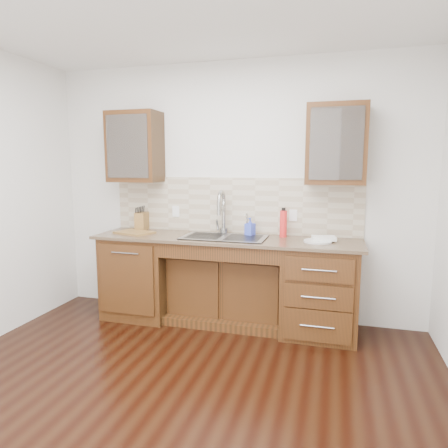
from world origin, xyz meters
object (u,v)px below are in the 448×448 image
(water_bottle, at_px, (283,224))
(knife_block, at_px, (142,221))
(soap_bottle, at_px, (250,227))
(cutting_board, at_px, (135,232))
(plate, at_px, (318,241))

(water_bottle, bearing_deg, knife_block, 178.99)
(soap_bottle, xyz_separation_m, knife_block, (-1.25, 0.05, 0.00))
(soap_bottle, relative_size, water_bottle, 0.70)
(soap_bottle, bearing_deg, cutting_board, -147.98)
(knife_block, bearing_deg, cutting_board, -88.14)
(soap_bottle, height_order, water_bottle, water_bottle)
(cutting_board, bearing_deg, soap_bottle, 8.35)
(water_bottle, relative_size, cutting_board, 0.70)
(plate, bearing_deg, water_bottle, 153.24)
(plate, height_order, knife_block, knife_block)
(plate, bearing_deg, knife_block, 173.95)
(soap_bottle, distance_m, knife_block, 1.26)
(plate, distance_m, knife_block, 1.96)
(plate, bearing_deg, soap_bottle, 167.58)
(plate, relative_size, cutting_board, 0.69)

